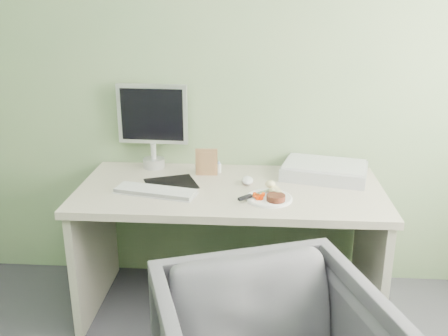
# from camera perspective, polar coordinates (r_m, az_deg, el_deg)

# --- Properties ---
(wall_back) EXTENTS (3.50, 0.00, 3.50)m
(wall_back) POSITION_cam_1_polar(r_m,az_deg,el_deg) (2.84, 1.21, 12.31)
(wall_back) COLOR gray
(wall_back) RESTS_ON floor
(desk) EXTENTS (1.60, 0.75, 0.73)m
(desk) POSITION_cam_1_polar(r_m,az_deg,el_deg) (2.70, 0.69, -5.86)
(desk) COLOR #C1B4A1
(desk) RESTS_ON floor
(plate) EXTENTS (0.23, 0.23, 0.01)m
(plate) POSITION_cam_1_polar(r_m,az_deg,el_deg) (2.48, 5.18, -3.48)
(plate) COLOR white
(plate) RESTS_ON desk
(steak) EXTENTS (0.11, 0.11, 0.03)m
(steak) POSITION_cam_1_polar(r_m,az_deg,el_deg) (2.44, 5.94, -3.40)
(steak) COLOR black
(steak) RESTS_ON plate
(potato_pile) EXTENTS (0.10, 0.07, 0.05)m
(potato_pile) POSITION_cam_1_polar(r_m,az_deg,el_deg) (2.52, 5.69, -2.34)
(potato_pile) COLOR tan
(potato_pile) RESTS_ON plate
(carrot_heap) EXTENTS (0.05, 0.05, 0.04)m
(carrot_heap) POSITION_cam_1_polar(r_m,az_deg,el_deg) (2.45, 3.97, -3.11)
(carrot_heap) COLOR #FF4005
(carrot_heap) RESTS_ON plate
(steak_knife) EXTENTS (0.16, 0.16, 0.02)m
(steak_knife) POSITION_cam_1_polar(r_m,az_deg,el_deg) (2.46, 2.99, -3.21)
(steak_knife) COLOR silver
(steak_knife) RESTS_ON plate
(mousepad) EXTENTS (0.33, 0.31, 0.00)m
(mousepad) POSITION_cam_1_polar(r_m,az_deg,el_deg) (2.69, -6.08, -1.77)
(mousepad) COLOR black
(mousepad) RESTS_ON desk
(keyboard) EXTENTS (0.43, 0.21, 0.02)m
(keyboard) POSITION_cam_1_polar(r_m,az_deg,el_deg) (2.56, -7.85, -2.59)
(keyboard) COLOR white
(keyboard) RESTS_ON desk
(computer_mouse) EXTENTS (0.07, 0.11, 0.04)m
(computer_mouse) POSITION_cam_1_polar(r_m,az_deg,el_deg) (2.67, 2.70, -1.42)
(computer_mouse) COLOR white
(computer_mouse) RESTS_ON desk
(photo_frame) EXTENTS (0.12, 0.02, 0.15)m
(photo_frame) POSITION_cam_1_polar(r_m,az_deg,el_deg) (2.78, -2.02, 0.68)
(photo_frame) COLOR olive
(photo_frame) RESTS_ON desk
(eyedrop_bottle) EXTENTS (0.03, 0.03, 0.07)m
(eyedrop_bottle) POSITION_cam_1_polar(r_m,az_deg,el_deg) (2.83, -0.58, 0.10)
(eyedrop_bottle) COLOR white
(eyedrop_bottle) RESTS_ON desk
(scanner) EXTENTS (0.51, 0.40, 0.07)m
(scanner) POSITION_cam_1_polar(r_m,az_deg,el_deg) (2.82, 11.40, -0.37)
(scanner) COLOR #ACAEB3
(scanner) RESTS_ON desk
(monitor) EXTENTS (0.41, 0.13, 0.49)m
(monitor) POSITION_cam_1_polar(r_m,az_deg,el_deg) (2.90, -8.16, 5.32)
(monitor) COLOR silver
(monitor) RESTS_ON desk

